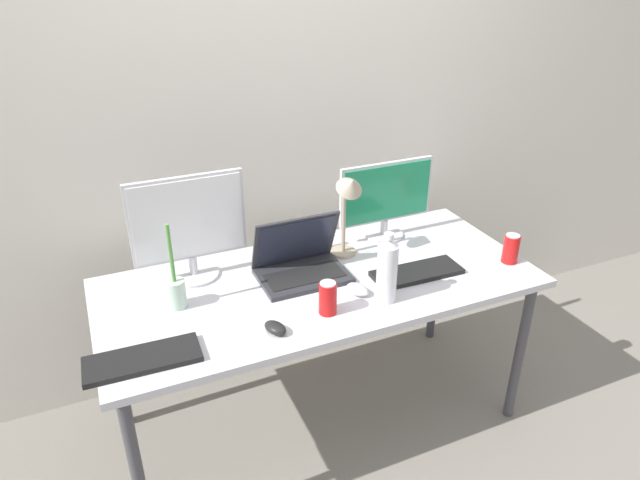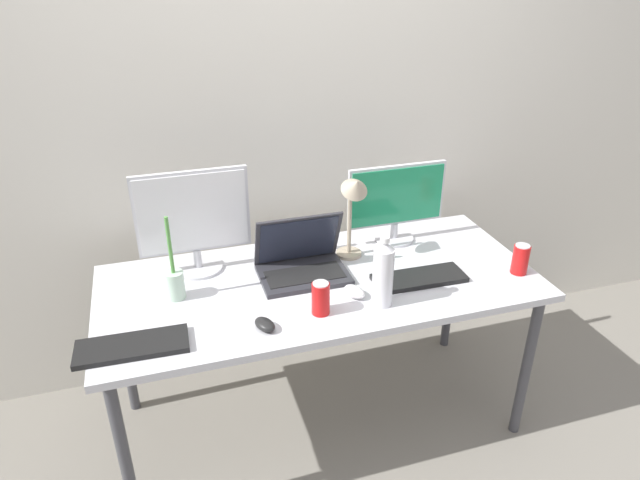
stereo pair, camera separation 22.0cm
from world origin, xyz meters
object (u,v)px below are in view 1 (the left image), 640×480
Objects in this scene: monitor_center at (386,197)px; soda_can_by_laptop at (328,298)px; bamboo_vase at (176,291)px; work_desk at (320,292)px; laptop_silver at (300,262)px; mouse_by_keyboard at (357,289)px; soda_can_near_keyboard at (511,249)px; mouse_by_laptop at (275,328)px; keyboard_aux at (143,359)px; desk_lamp at (349,200)px; water_bottle at (387,270)px; monitor_left at (189,225)px; keyboard_main at (417,272)px.

monitor_center reaches higher than soda_can_by_laptop.
bamboo_vase is at bearing 152.28° from soda_can_by_laptop.
work_desk is 0.15m from laptop_silver.
soda_can_near_keyboard reaches higher than mouse_by_keyboard.
work_desk is at bearing 19.89° from mouse_by_laptop.
soda_can_near_keyboard is at bearing -13.09° from work_desk.
keyboard_aux is (-1.15, -0.47, -0.18)m from monitor_center.
soda_can_near_keyboard is 1.37m from bamboo_vase.
mouse_by_keyboard is 0.29× the size of bamboo_vase.
desk_lamp reaches higher than work_desk.
water_bottle reaches higher than work_desk.
bamboo_vase is (-0.11, -0.19, -0.16)m from monitor_left.
desk_lamp is at bearing -10.07° from monitor_left.
mouse_by_laptop is (-0.28, -0.26, 0.08)m from work_desk.
mouse_by_laptop is 0.41m from bamboo_vase.
work_desk is at bearing -51.55° from laptop_silver.
bamboo_vase reaches higher than mouse_by_laptop.
keyboard_aux is 0.82m from mouse_by_keyboard.
monitor_center is 4.81× the size of mouse_by_laptop.
water_bottle is at bearing -20.29° from bamboo_vase.
keyboard_aux is 0.44m from mouse_by_laptop.
desk_lamp is (0.24, 0.05, 0.21)m from laptop_silver.
keyboard_aux is 3.69× the size of mouse_by_keyboard.
soda_can_near_keyboard is 0.37× the size of bamboo_vase.
mouse_by_laptop is (-0.66, -0.14, 0.01)m from keyboard_main.
mouse_by_laptop is at bearing -144.95° from monitor_center.
mouse_by_laptop is 0.46m from water_bottle.
soda_can_near_keyboard is (0.85, -0.26, 0.00)m from laptop_silver.
monitor_center is at bearing 43.03° from soda_can_by_laptop.
work_desk is 0.34m from water_bottle.
soda_can_by_laptop is (0.66, 0.02, 0.05)m from keyboard_aux.
monitor_center is 0.41m from keyboard_main.
monitor_center is at bearing 0.47° from monitor_left.
soda_can_near_keyboard is (0.62, 0.05, -0.07)m from water_bottle.
keyboard_aux is at bearing -179.65° from water_bottle.
bamboo_vase is (0.17, 0.27, 0.06)m from keyboard_aux.
keyboard_main is 0.29m from mouse_by_keyboard.
bamboo_vase is 0.84× the size of desk_lamp.
keyboard_aux is 0.33m from bamboo_vase.
desk_lamp is at bearing 88.09° from water_bottle.
soda_can_near_keyboard is at bearing -18.70° from mouse_by_laptop.
monitor_left reaches higher than mouse_by_keyboard.
soda_can_near_keyboard is (0.42, -0.06, 0.05)m from keyboard_main.
keyboard_main is at bearing -23.76° from laptop_silver.
keyboard_aux is 1.09× the size of bamboo_vase.
bamboo_vase reaches higher than keyboard_aux.
monitor_center reaches higher than work_desk.
laptop_silver is at bearing 128.45° from work_desk.
work_desk is 0.55m from monitor_center.
water_bottle reaches higher than keyboard_aux.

